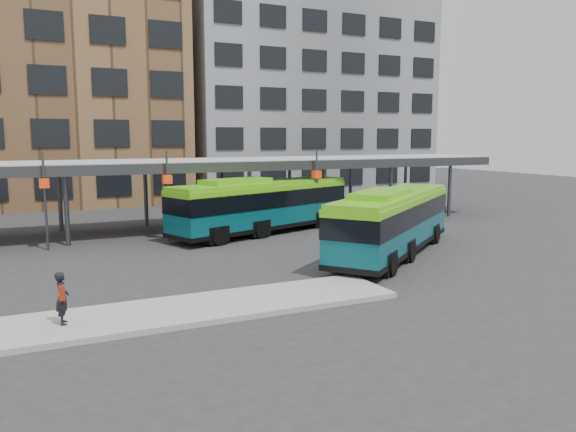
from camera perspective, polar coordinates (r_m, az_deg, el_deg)
name	(u,v)px	position (r m, az deg, el deg)	size (l,w,h in m)	color
ground	(300,274)	(22.92, 1.20, -5.92)	(120.00, 120.00, 0.00)	#28282B
boarding_island	(187,310)	(18.28, -10.19, -9.39)	(14.00, 3.00, 0.18)	gray
canopy	(203,164)	(34.25, -8.63, 5.24)	(40.00, 6.53, 4.80)	#999B9E
building_brick	(13,69)	(52.15, -26.11, 13.26)	(26.00, 14.00, 22.00)	brown
building_grey	(299,92)	(58.19, 1.13, 12.44)	(24.00, 14.00, 20.00)	slate
bus_front	(393,220)	(26.74, 10.60, -0.40)	(10.71, 8.98, 3.20)	#07474F
bus_rear	(262,204)	(32.27, -2.68, 1.21)	(11.96, 6.33, 3.25)	#07474F
pedestrian	(62,298)	(17.47, -21.96, -7.71)	(0.40, 0.62, 1.54)	black
bike_rack	(398,209)	(40.19, 11.15, 0.66)	(7.86, 1.50, 1.00)	slate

